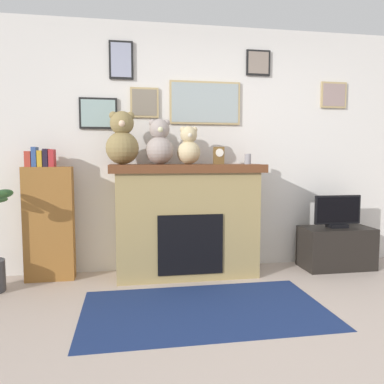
% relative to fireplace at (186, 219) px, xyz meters
% --- Properties ---
extents(ground_plane, '(12.00, 12.00, 0.00)m').
position_rel_fireplace_xyz_m(ground_plane, '(0.32, -1.68, -0.58)').
color(ground_plane, '#B9A79A').
extents(back_wall, '(5.20, 0.15, 2.60)m').
position_rel_fireplace_xyz_m(back_wall, '(0.32, 0.32, 0.73)').
color(back_wall, silver).
rests_on(back_wall, ground_plane).
extents(fireplace, '(1.53, 0.57, 1.14)m').
position_rel_fireplace_xyz_m(fireplace, '(0.00, 0.00, 0.00)').
color(fireplace, '#988251').
rests_on(fireplace, ground_plane).
extents(bookshelf, '(0.47, 0.16, 1.31)m').
position_rel_fireplace_xyz_m(bookshelf, '(-1.36, 0.06, 0.02)').
color(bookshelf, '#8F5B27').
rests_on(bookshelf, ground_plane).
extents(tv_stand, '(0.76, 0.40, 0.45)m').
position_rel_fireplace_xyz_m(tv_stand, '(1.65, -0.04, -0.35)').
color(tv_stand, black).
rests_on(tv_stand, ground_plane).
extents(television, '(0.52, 0.14, 0.35)m').
position_rel_fireplace_xyz_m(television, '(1.65, -0.04, 0.04)').
color(television, black).
rests_on(television, tv_stand).
extents(area_rug, '(1.93, 1.12, 0.01)m').
position_rel_fireplace_xyz_m(area_rug, '(0.00, -0.93, -0.57)').
color(area_rug, navy).
rests_on(area_rug, ground_plane).
extents(candle_jar, '(0.07, 0.07, 0.11)m').
position_rel_fireplace_xyz_m(candle_jar, '(0.64, -0.02, 0.62)').
color(candle_jar, gray).
rests_on(candle_jar, fireplace).
extents(mantel_clock, '(0.10, 0.08, 0.18)m').
position_rel_fireplace_xyz_m(mantel_clock, '(0.33, -0.02, 0.65)').
color(mantel_clock, brown).
rests_on(mantel_clock, fireplace).
extents(teddy_bear_tan, '(0.32, 0.32, 0.52)m').
position_rel_fireplace_xyz_m(teddy_bear_tan, '(-0.63, -0.02, 0.80)').
color(teddy_bear_tan, olive).
rests_on(teddy_bear_tan, fireplace).
extents(teddy_bear_grey, '(0.28, 0.28, 0.45)m').
position_rel_fireplace_xyz_m(teddy_bear_grey, '(-0.27, -0.02, 0.77)').
color(teddy_bear_grey, gray).
rests_on(teddy_bear_grey, fireplace).
extents(teddy_bear_cream, '(0.24, 0.24, 0.38)m').
position_rel_fireplace_xyz_m(teddy_bear_cream, '(0.02, -0.02, 0.73)').
color(teddy_bear_cream, '#C8B487').
rests_on(teddy_bear_cream, fireplace).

